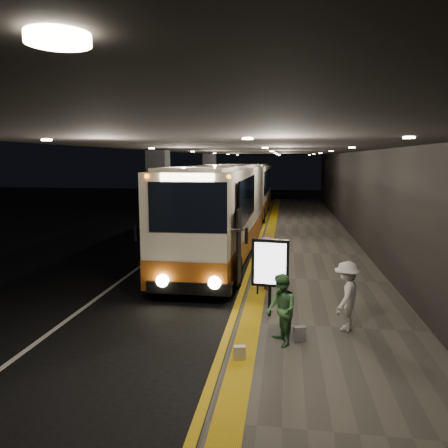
# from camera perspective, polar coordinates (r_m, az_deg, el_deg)

# --- Properties ---
(ground) EXTENTS (90.00, 90.00, 0.00)m
(ground) POSITION_cam_1_polar(r_m,az_deg,el_deg) (14.27, -7.09, -8.07)
(ground) COLOR black
(lane_line_white) EXTENTS (0.12, 50.00, 0.01)m
(lane_line_white) POSITION_cam_1_polar(r_m,az_deg,el_deg) (19.41, -8.38, -3.63)
(lane_line_white) COLOR silver
(lane_line_white) RESTS_ON ground
(kerb_stripe_yellow) EXTENTS (0.18, 50.00, 0.01)m
(kerb_stripe_yellow) POSITION_cam_1_polar(r_m,az_deg,el_deg) (18.68, 3.96, -4.04)
(kerb_stripe_yellow) COLOR gold
(kerb_stripe_yellow) RESTS_ON ground
(sidewalk) EXTENTS (4.50, 50.00, 0.15)m
(sidewalk) POSITION_cam_1_polar(r_m,az_deg,el_deg) (18.65, 11.35, -3.99)
(sidewalk) COLOR #514C44
(sidewalk) RESTS_ON ground
(tactile_strip) EXTENTS (0.50, 50.00, 0.01)m
(tactile_strip) POSITION_cam_1_polar(r_m,az_deg,el_deg) (18.62, 5.50, -3.62)
(tactile_strip) COLOR gold
(tactile_strip) RESTS_ON sidewalk
(terminal_wall) EXTENTS (0.10, 50.00, 6.00)m
(terminal_wall) POSITION_cam_1_polar(r_m,az_deg,el_deg) (18.53, 18.60, 4.80)
(terminal_wall) COLOR black
(terminal_wall) RESTS_ON ground
(support_columns) EXTENTS (0.80, 24.80, 4.40)m
(support_columns) POSITION_cam_1_polar(r_m,az_deg,el_deg) (18.04, -8.51, 2.51)
(support_columns) COLOR black
(support_columns) RESTS_ON ground
(canopy) EXTENTS (9.00, 50.00, 0.40)m
(canopy) POSITION_cam_1_polar(r_m,az_deg,el_deg) (18.23, 4.59, 10.19)
(canopy) COLOR black
(canopy) RESTS_ON support_columns
(coach_main) EXTENTS (2.75, 11.92, 3.69)m
(coach_main) POSITION_cam_1_polar(r_m,az_deg,el_deg) (17.50, -0.51, 1.01)
(coach_main) COLOR beige
(coach_main) RESTS_ON ground
(coach_second) EXTENTS (2.48, 11.47, 3.60)m
(coach_second) POSITION_cam_1_polar(r_m,az_deg,el_deg) (31.38, 3.52, 4.23)
(coach_second) COLOR beige
(coach_second) RESTS_ON ground
(passenger_boarding) EXTENTS (0.44, 0.62, 1.60)m
(passenger_boarding) POSITION_cam_1_polar(r_m,az_deg,el_deg) (13.33, 5.72, -5.00)
(passenger_boarding) COLOR #A74E82
(passenger_boarding) RESTS_ON sidewalk
(passenger_waiting_green) EXTENTS (0.68, 0.85, 1.52)m
(passenger_waiting_green) POSITION_cam_1_polar(r_m,az_deg,el_deg) (9.42, 7.47, -11.06)
(passenger_waiting_green) COLOR #437842
(passenger_waiting_green) RESTS_ON sidewalk
(passenger_waiting_white) EXTENTS (0.85, 1.14, 1.60)m
(passenger_waiting_white) POSITION_cam_1_polar(r_m,az_deg,el_deg) (10.48, 15.71, -9.03)
(passenger_waiting_white) COLOR silver
(passenger_waiting_white) RESTS_ON sidewalk
(bag_polka) EXTENTS (0.30, 0.19, 0.33)m
(bag_polka) POSITION_cam_1_polar(r_m,az_deg,el_deg) (9.82, 9.81, -13.98)
(bag_polka) COLOR black
(bag_polka) RESTS_ON sidewalk
(bag_plain) EXTENTS (0.25, 0.18, 0.28)m
(bag_plain) POSITION_cam_1_polar(r_m,az_deg,el_deg) (8.91, 2.04, -16.48)
(bag_plain) COLOR silver
(bag_plain) RESTS_ON sidewalk
(info_sign) EXTENTS (0.93, 0.22, 1.95)m
(info_sign) POSITION_cam_1_polar(r_m,az_deg,el_deg) (10.87, 6.05, -5.29)
(info_sign) COLOR black
(info_sign) RESTS_ON sidewalk
(stanchion_post) EXTENTS (0.05, 0.05, 1.21)m
(stanchion_post) POSITION_cam_1_polar(r_m,az_deg,el_deg) (12.75, 4.42, -6.53)
(stanchion_post) COLOR black
(stanchion_post) RESTS_ON sidewalk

